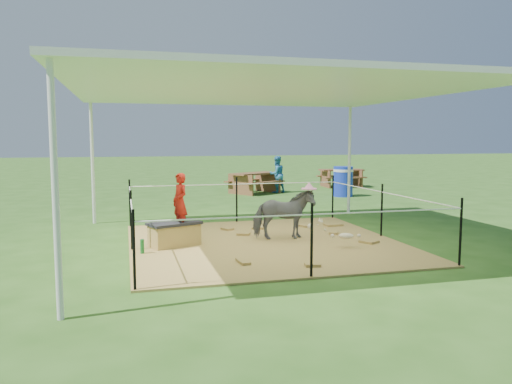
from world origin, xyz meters
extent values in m
plane|color=#2D5919|center=(0.00, 0.00, 0.00)|extent=(90.00, 90.00, 0.00)
cube|color=brown|center=(0.00, 0.00, 0.01)|extent=(4.60, 4.60, 0.03)
cylinder|color=silver|center=(-3.00, 3.00, 1.30)|extent=(0.07, 0.07, 2.60)
cylinder|color=silver|center=(3.00, 3.00, 1.30)|extent=(0.07, 0.07, 2.60)
cylinder|color=silver|center=(-3.00, -3.00, 1.30)|extent=(0.07, 0.07, 2.60)
cube|color=white|center=(0.00, 0.00, 2.64)|extent=(6.30, 6.30, 0.08)
cube|color=white|center=(0.00, 0.00, 2.79)|extent=(3.30, 3.30, 0.22)
cylinder|color=black|center=(-2.25, 2.25, 0.50)|extent=(0.04, 0.04, 1.00)
cylinder|color=black|center=(0.00, 2.25, 0.50)|extent=(0.04, 0.04, 1.00)
cylinder|color=black|center=(2.25, 2.25, 0.50)|extent=(0.04, 0.04, 1.00)
cylinder|color=black|center=(-2.25, 0.00, 0.50)|extent=(0.04, 0.04, 1.00)
cylinder|color=black|center=(2.25, 0.00, 0.50)|extent=(0.04, 0.04, 1.00)
cylinder|color=black|center=(-2.25, -2.25, 0.50)|extent=(0.04, 0.04, 1.00)
cylinder|color=black|center=(0.00, -2.25, 0.50)|extent=(0.04, 0.04, 1.00)
cylinder|color=black|center=(2.25, -2.25, 0.50)|extent=(0.04, 0.04, 1.00)
cylinder|color=white|center=(0.00, 2.25, 0.85)|extent=(4.50, 0.02, 0.02)
cylinder|color=white|center=(0.00, -2.25, 0.85)|extent=(4.50, 0.02, 0.02)
cylinder|color=white|center=(2.25, 0.00, 0.85)|extent=(0.02, 4.50, 0.02)
cylinder|color=white|center=(-2.25, 0.00, 0.85)|extent=(0.02, 4.50, 0.02)
cube|color=#A3763B|center=(-1.55, 0.12, 0.21)|extent=(0.90, 0.67, 0.36)
cube|color=black|center=(-1.55, 0.12, 0.41)|extent=(0.97, 0.73, 0.04)
imported|color=red|center=(-1.45, 0.12, 0.87)|extent=(0.35, 0.41, 0.97)
cylinder|color=#166724|center=(-2.10, -0.33, 0.14)|extent=(0.08, 0.08, 0.22)
imported|color=#4E4E53|center=(0.39, 0.17, 0.48)|extent=(1.12, 0.60, 0.90)
cylinder|color=pink|center=(0.39, 0.17, 1.00)|extent=(0.28, 0.28, 0.13)
cylinder|color=#1832B7|center=(4.38, 6.34, 0.48)|extent=(0.68, 0.68, 0.95)
cube|color=brown|center=(1.89, 7.96, 0.35)|extent=(2.05, 1.88, 0.69)
cube|color=brown|center=(5.66, 9.31, 0.34)|extent=(1.70, 1.29, 0.67)
imported|color=teal|center=(2.66, 7.96, 0.62)|extent=(0.72, 0.63, 1.25)
camera|label=1|loc=(-2.33, -8.24, 1.82)|focal=35.00mm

